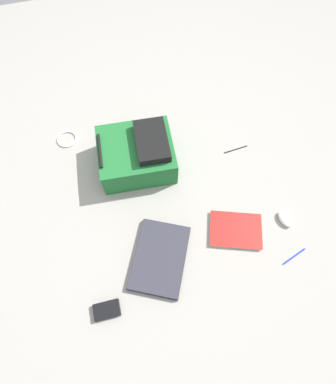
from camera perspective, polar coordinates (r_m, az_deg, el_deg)
ground_plane at (r=1.65m, az=1.22°, el=-0.11°), size 3.64×3.64×0.00m
backpack at (r=1.66m, az=-5.64°, el=7.01°), size 0.36×0.41×0.22m
laptop at (r=1.52m, az=-1.51°, el=-12.04°), size 0.43×0.38×0.03m
book_red at (r=1.60m, az=12.43°, el=-6.91°), size 0.26×0.31×0.02m
computer_mouse at (r=1.69m, az=20.87°, el=-4.70°), size 0.10×0.08×0.03m
cable_coil at (r=1.91m, az=-18.21°, el=9.30°), size 0.12×0.12×0.01m
power_brick at (r=1.52m, az=-11.24°, el=-20.64°), size 0.08×0.12×0.03m
pen_black at (r=1.66m, az=22.33°, el=-10.97°), size 0.05×0.14×0.01m
pen_blue at (r=1.82m, az=12.44°, el=7.75°), size 0.02×0.14×0.01m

